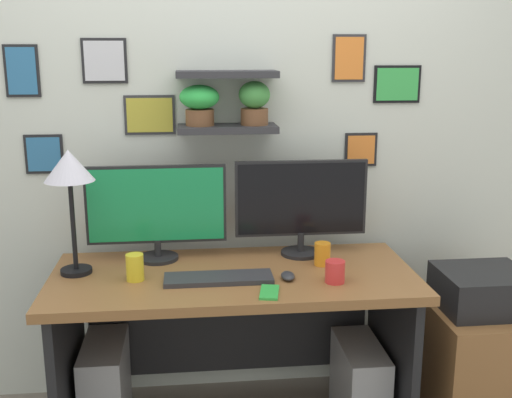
# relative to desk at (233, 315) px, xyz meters

# --- Properties ---
(back_wall_assembly) EXTENTS (4.40, 0.24, 2.70)m
(back_wall_assembly) POSITION_rel_desk_xyz_m (-0.00, 0.38, 0.82)
(back_wall_assembly) COLOR silver
(back_wall_assembly) RESTS_ON ground
(desk) EXTENTS (1.53, 0.68, 0.75)m
(desk) POSITION_rel_desk_xyz_m (0.00, 0.00, 0.00)
(desk) COLOR brown
(desk) RESTS_ON ground
(monitor_left) EXTENTS (0.61, 0.18, 0.43)m
(monitor_left) POSITION_rel_desk_xyz_m (-0.32, 0.16, 0.44)
(monitor_left) COLOR black
(monitor_left) RESTS_ON desk
(monitor_right) EXTENTS (0.60, 0.18, 0.44)m
(monitor_right) POSITION_rel_desk_xyz_m (0.32, 0.16, 0.45)
(monitor_right) COLOR black
(monitor_right) RESTS_ON desk
(keyboard) EXTENTS (0.44, 0.14, 0.02)m
(keyboard) POSITION_rel_desk_xyz_m (-0.07, -0.13, 0.22)
(keyboard) COLOR #2D2D33
(keyboard) RESTS_ON desk
(computer_mouse) EXTENTS (0.06, 0.09, 0.03)m
(computer_mouse) POSITION_rel_desk_xyz_m (0.21, -0.15, 0.23)
(computer_mouse) COLOR #2D2D33
(computer_mouse) RESTS_ON desk
(desk_lamp) EXTENTS (0.20, 0.20, 0.52)m
(desk_lamp) POSITION_rel_desk_xyz_m (-0.66, 0.02, 0.64)
(desk_lamp) COLOR black
(desk_lamp) RESTS_ON desk
(cell_phone) EXTENTS (0.10, 0.15, 0.01)m
(cell_phone) POSITION_rel_desk_xyz_m (0.12, -0.29, 0.22)
(cell_phone) COLOR green
(cell_phone) RESTS_ON desk
(coffee_mug) EXTENTS (0.08, 0.08, 0.09)m
(coffee_mug) POSITION_rel_desk_xyz_m (0.40, -0.20, 0.26)
(coffee_mug) COLOR red
(coffee_mug) RESTS_ON desk
(pen_cup) EXTENTS (0.07, 0.07, 0.10)m
(pen_cup) POSITION_rel_desk_xyz_m (0.39, 0.01, 0.26)
(pen_cup) COLOR orange
(pen_cup) RESTS_ON desk
(water_cup) EXTENTS (0.07, 0.07, 0.11)m
(water_cup) POSITION_rel_desk_xyz_m (-0.40, -0.09, 0.27)
(water_cup) COLOR yellow
(water_cup) RESTS_ON desk
(drawer_cabinet) EXTENTS (0.44, 0.50, 0.56)m
(drawer_cabinet) POSITION_rel_desk_xyz_m (1.09, -0.10, -0.26)
(drawer_cabinet) COLOR brown
(drawer_cabinet) RESTS_ON ground
(printer) EXTENTS (0.38, 0.34, 0.17)m
(printer) POSITION_rel_desk_xyz_m (1.09, -0.10, 0.11)
(printer) COLOR black
(printer) RESTS_ON drawer_cabinet
(computer_tower_left) EXTENTS (0.18, 0.40, 0.42)m
(computer_tower_left) POSITION_rel_desk_xyz_m (-0.57, 0.02, -0.33)
(computer_tower_left) COLOR #99999E
(computer_tower_left) RESTS_ON ground
(computer_tower_right) EXTENTS (0.18, 0.40, 0.38)m
(computer_tower_right) POSITION_rel_desk_xyz_m (0.57, -0.05, -0.34)
(computer_tower_right) COLOR #99999E
(computer_tower_right) RESTS_ON ground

